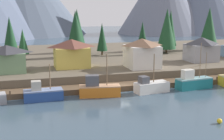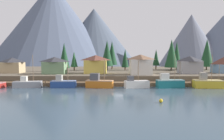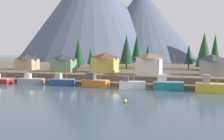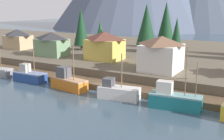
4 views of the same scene
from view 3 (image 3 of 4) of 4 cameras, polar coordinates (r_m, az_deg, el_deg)
The scene contains 26 objects.
ground_plane at distance 91.47m, azimuth 4.24°, elevation -2.08°, with size 400.00×400.00×1.00m, color #384C5B.
dock at distance 73.99m, azimuth 1.26°, elevation -2.92°, with size 80.00×4.00×1.60m.
shoreline_bank at distance 102.98m, azimuth 5.67°, elevation -0.33°, with size 400.00×56.00×2.50m, color brown.
mountain_west_peak at distance 227.38m, azimuth -4.13°, elevation 12.18°, with size 117.09×117.09×79.18m, color #4C566B.
mountain_central_peak at distance 225.81m, azimuth 6.15°, elevation 9.33°, with size 88.64×88.64×56.63m, color #475160.
fishing_boat_red at distance 86.16m, azimuth -22.04°, elevation -1.95°, with size 7.31×3.58×7.02m.
fishing_boat_grey at distance 80.47m, azimuth -16.38°, elevation -2.14°, with size 7.34×3.22×8.69m.
fishing_boat_blue at distance 75.98m, azimuth -10.29°, elevation -2.34°, with size 6.45×2.73×6.09m.
fishing_boat_orange at distance 71.89m, azimuth -3.60°, elevation -2.49°, with size 7.38×3.41×7.55m.
fishing_boat_white at distance 69.10m, azimuth 4.09°, elevation -2.97°, with size 6.63×3.42×7.12m.
fishing_boat_teal at distance 67.89m, azimuth 11.39°, elevation -3.03°, with size 7.33×3.16×8.79m.
fishing_boat_yellow at distance 67.62m, azimuth 19.75°, elevation -3.27°, with size 7.29×3.42×8.71m.
house_white at distance 79.20m, azimuth 7.71°, elevation 1.35°, with size 6.88×7.31×6.34m.
house_grey at distance 82.23m, azimuth 19.91°, elevation 1.07°, with size 7.09×6.22×5.87m.
house_green at distance 89.80m, azimuth -9.99°, elevation 1.48°, with size 7.58×5.11×5.56m.
house_yellow at distance 86.82m, azimuth -1.45°, elevation 1.65°, with size 7.68×6.16×6.19m.
house_tan at distance 101.33m, azimuth -17.11°, elevation 1.65°, with size 7.22×5.35×5.35m.
conifer_near_left at distance 97.61m, azimuth 18.46°, elevation 4.00°, with size 5.57×5.57×12.74m.
conifer_near_right at distance 103.94m, azimuth 15.56°, elevation 3.16°, with size 3.05×3.05×8.88m.
conifer_mid_left at distance 103.13m, azimuth 20.48°, elevation 3.90°, with size 4.03×4.03×12.35m.
conifer_mid_right at distance 108.23m, azimuth 5.14°, elevation 4.45°, with size 4.74×4.74×12.70m.
conifer_back_right at distance 99.70m, azimuth 7.39°, elevation 3.09°, with size 2.96×2.96×8.87m.
conifer_centre at distance 103.27m, azimuth -4.37°, elevation 2.92°, with size 2.84×2.84×7.74m.
conifer_far_left at distance 99.87m, azimuth 3.01°, elevation 4.28°, with size 5.04×5.04×12.22m.
conifer_far_right at distance 99.51m, azimuth -6.93°, elevation 3.71°, with size 4.07×4.07×10.91m.
channel_buoy at distance 52.14m, azimuth 2.72°, elevation -6.38°, with size 0.70×0.70×0.70m, color gold.
Camera 3 is at (19.33, -68.73, 10.48)m, focal length 44.36 mm.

